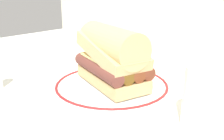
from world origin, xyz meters
TOP-DOWN VIEW (x-y plane):
  - ground_plane at (0.00, 0.00)m, footprint 1.50×1.50m
  - plate at (-0.02, 0.00)m, footprint 0.27×0.27m
  - sausage_sandwich at (-0.02, 0.00)m, footprint 0.20×0.14m
  - drinking_glass at (0.19, -0.01)m, footprint 0.07×0.07m

SIDE VIEW (x-z plane):
  - ground_plane at x=0.00m, z-range 0.00..0.00m
  - plate at x=-0.02m, z-range 0.00..0.02m
  - drinking_glass at x=0.19m, z-range -0.01..0.10m
  - sausage_sandwich at x=-0.02m, z-range 0.01..0.14m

